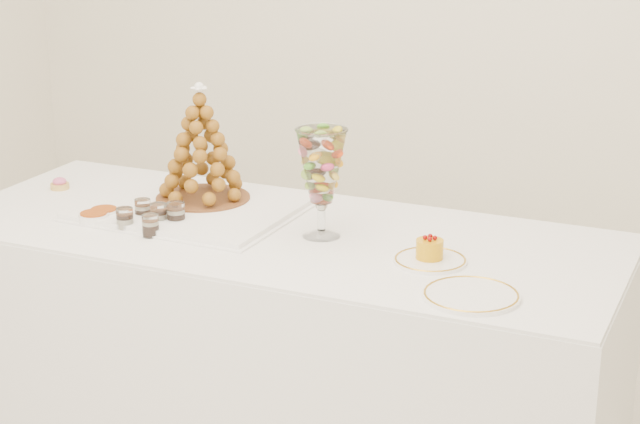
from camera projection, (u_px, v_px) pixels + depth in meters
The scene contains 15 objects.
buffet_table at pixel (278, 349), 3.36m from camera, with size 2.11×0.89×0.79m.
lace_tray at pixel (188, 210), 3.40m from camera, with size 0.65×0.49×0.02m, color white.
macaron_vase at pixel (321, 168), 3.12m from camera, with size 0.15×0.15×0.33m.
cake_plate at pixel (430, 261), 2.98m from camera, with size 0.21×0.21×0.01m, color white.
spare_plate at pixel (471, 296), 2.74m from camera, with size 0.25×0.25×0.01m, color white.
pink_tart at pixel (60, 184), 3.65m from camera, with size 0.06×0.06×0.04m.
verrine_a at pixel (143, 210), 3.32m from camera, with size 0.05×0.05×0.07m, color white.
verrine_b at pixel (158, 215), 3.27m from camera, with size 0.05×0.05×0.07m, color white.
verrine_c at pixel (176, 214), 3.27m from camera, with size 0.06×0.06×0.07m, color white.
verrine_d at pixel (125, 219), 3.23m from camera, with size 0.05×0.05×0.07m, color white.
verrine_e at pixel (150, 226), 3.18m from camera, with size 0.05×0.05×0.07m, color white.
ramekin_back at pixel (104, 214), 3.35m from camera, with size 0.09×0.09×0.03m, color white.
ramekin_front at pixel (94, 218), 3.30m from camera, with size 0.09×0.09×0.03m, color white.
croquembouche at pixel (201, 143), 3.42m from camera, with size 0.32×0.32×0.38m.
mousse_cake at pixel (430, 249), 2.98m from camera, with size 0.08×0.08×0.07m.
Camera 1 is at (1.32, -2.31, 1.86)m, focal length 60.00 mm.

